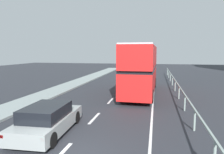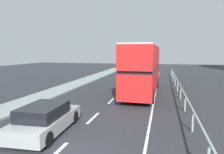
% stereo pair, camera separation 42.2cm
% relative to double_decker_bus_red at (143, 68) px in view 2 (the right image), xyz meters
% --- Properties ---
extents(lane_paint_markings, '(3.33, 46.00, 0.01)m').
position_rel_double_decker_bus_red_xyz_m(lane_paint_markings, '(-0.05, -4.19, -2.32)').
color(lane_paint_markings, silver).
rests_on(lane_paint_markings, ground).
extents(bridge_side_railing, '(0.10, 42.00, 1.04)m').
position_rel_double_decker_bus_red_xyz_m(bridge_side_railing, '(3.14, -3.37, -1.47)').
color(bridge_side_railing, gray).
rests_on(bridge_side_railing, ground).
extents(double_decker_bus_red, '(2.69, 10.11, 4.34)m').
position_rel_double_decker_bus_red_xyz_m(double_decker_bus_red, '(0.00, 0.00, 0.00)').
color(double_decker_bus_red, red).
rests_on(double_decker_bus_red, ground).
extents(hatchback_car_near, '(2.01, 4.38, 1.34)m').
position_rel_double_decker_bus_red_xyz_m(hatchback_car_near, '(-3.50, -10.32, -1.67)').
color(hatchback_car_near, gray).
rests_on(hatchback_car_near, ground).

